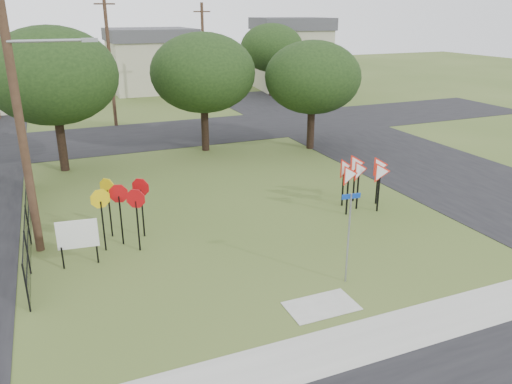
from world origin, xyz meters
TOP-DOWN VIEW (x-y plane):
  - ground at (0.00, 0.00)m, footprint 140.00×140.00m
  - sidewalk at (0.00, -4.20)m, footprint 30.00×1.60m
  - planting_strip at (0.00, -5.40)m, footprint 30.00×0.80m
  - street_right at (12.00, 10.00)m, footprint 8.00×50.00m
  - street_far at (0.00, 20.00)m, footprint 60.00×8.00m
  - curb_pad at (0.00, -2.40)m, footprint 2.00×1.20m
  - street_name_sign at (1.38, -1.46)m, footprint 0.60×0.08m
  - stop_sign_cluster at (-4.47, 3.91)m, footprint 2.10×2.03m
  - yield_sign_cluster at (5.23, 3.61)m, footprint 2.80×1.46m
  - info_board at (-6.07, 2.76)m, footprint 1.28×0.19m
  - utility_pole_main at (-7.24, 4.50)m, footprint 3.55×0.33m
  - far_pole_a at (-2.00, 24.00)m, footprint 1.40×0.24m
  - far_pole_b at (6.00, 28.00)m, footprint 1.40×0.24m
  - fence_run at (-7.60, 6.25)m, footprint 0.05×11.55m
  - house_mid at (4.00, 40.00)m, footprint 8.40×8.40m
  - house_right at (18.00, 36.00)m, footprint 8.30×8.30m
  - tree_near_left at (-6.00, 14.00)m, footprint 6.40×6.40m
  - tree_near_mid at (2.00, 15.00)m, footprint 6.00×6.00m
  - tree_near_right at (8.00, 13.00)m, footprint 5.60×5.60m
  - tree_far_right at (14.00, 32.00)m, footprint 6.00×6.00m

SIDE VIEW (x-z plane):
  - ground at x=0.00m, z-range 0.00..0.00m
  - planting_strip at x=0.00m, z-range 0.00..0.02m
  - sidewalk at x=0.00m, z-range 0.00..0.02m
  - street_right at x=12.00m, z-range 0.00..0.02m
  - street_far at x=0.00m, z-range 0.00..0.02m
  - curb_pad at x=0.00m, z-range 0.00..0.02m
  - fence_run at x=-7.60m, z-range 0.03..1.53m
  - info_board at x=-6.07m, z-range 0.26..1.87m
  - yield_sign_cluster at x=5.23m, z-range 0.52..2.71m
  - street_name_sign at x=1.38m, z-range 0.22..3.10m
  - stop_sign_cluster at x=-4.47m, z-range 0.56..2.84m
  - house_mid at x=4.00m, z-range 0.05..6.25m
  - house_right at x=18.00m, z-range 0.05..7.25m
  - tree_near_right at x=8.00m, z-range 1.06..7.39m
  - far_pole_b at x=6.00m, z-range 0.10..8.60m
  - tree_near_mid at x=2.00m, z-range 1.14..7.94m
  - tree_far_right at x=14.00m, z-range 1.14..7.94m
  - far_pole_a at x=-2.00m, z-range 0.10..9.10m
  - tree_near_left at x=-6.00m, z-range 1.22..8.49m
  - utility_pole_main at x=-7.24m, z-range 0.21..10.21m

